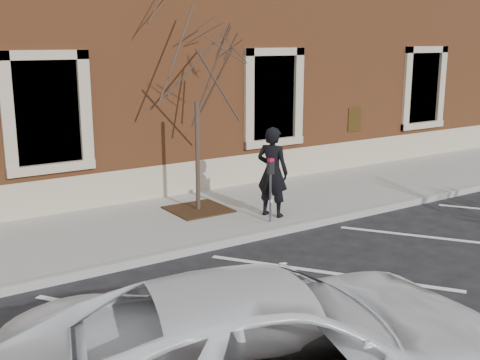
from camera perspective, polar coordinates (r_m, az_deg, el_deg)
ground at (r=12.17m, az=1.57°, el=-5.59°), size 120.00×120.00×0.00m
sidewalk_near at (r=13.54m, az=-2.70°, el=-3.30°), size 40.00×3.50×0.15m
curb_near at (r=12.10m, az=1.71°, el=-5.32°), size 40.00×0.12×0.15m
parking_stripes at (r=10.56m, az=8.55°, el=-8.72°), size 28.00×4.40×0.01m
building_civic at (r=18.39m, az=-12.77°, el=13.13°), size 40.00×8.62×8.00m
man at (r=12.97m, az=3.09°, el=0.77°), size 0.74×0.85×1.96m
parking_meter at (r=12.52m, az=2.92°, el=0.17°), size 0.12×0.10×1.37m
tree_grate at (r=13.64m, az=-3.97°, el=-2.79°), size 1.26×1.26×0.03m
sapling at (r=13.13m, az=-4.19°, el=10.33°), size 2.67×2.67×4.46m
white_truck at (r=6.47m, az=3.80°, el=-15.87°), size 6.13×4.11×1.56m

